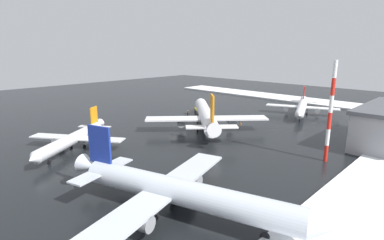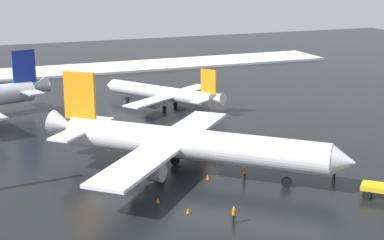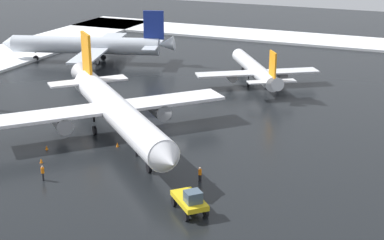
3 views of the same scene
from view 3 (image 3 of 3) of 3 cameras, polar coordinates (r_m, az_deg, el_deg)
The scene contains 12 objects.
ground_plane at distance 78.77m, azimuth -1.45°, elevation -0.85°, with size 240.00×240.00×0.00m, color black.
snow_bank_left at distance 140.33m, azimuth 10.14°, elevation 7.80°, with size 14.00×116.00×0.51m, color white.
airplane_distant_tail at distance 75.02m, azimuth -7.40°, elevation 0.96°, with size 28.83×30.21×11.19m.
airplane_parked_starboard at distance 116.60m, azimuth -9.92°, elevation 7.15°, with size 28.57×33.95×10.29m.
airplane_foreground_jet at distance 100.60m, azimuth 6.14°, elevation 4.92°, with size 22.15×19.03×7.49m.
pushback_tug at distance 56.43m, azimuth -0.15°, elevation -7.78°, with size 4.79×4.83×2.50m.
ground_crew_mid_apron at distance 69.60m, azimuth -5.39°, elevation -2.81°, with size 0.36×0.36×1.71m.
ground_crew_by_nose_gear at distance 62.76m, azimuth 0.78°, elevation -5.22°, with size 0.36×0.36×1.71m.
ground_crew_beside_wing at distance 65.14m, azimuth -14.28°, elevation -4.91°, with size 0.36×0.36×1.71m.
traffic_cone_near_nose at distance 69.99m, azimuth -14.42°, elevation -3.84°, with size 0.36×0.36×0.55m, color orange.
traffic_cone_mid_line at distance 73.07m, azimuth -7.24°, elevation -2.38°, with size 0.36×0.36×0.55m, color orange.
traffic_cone_wingtip_side at distance 73.75m, azimuth -13.92°, elevation -2.61°, with size 0.36×0.36×0.55m, color orange.
Camera 3 is at (67.27, 31.12, 26.66)m, focal length 55.00 mm.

